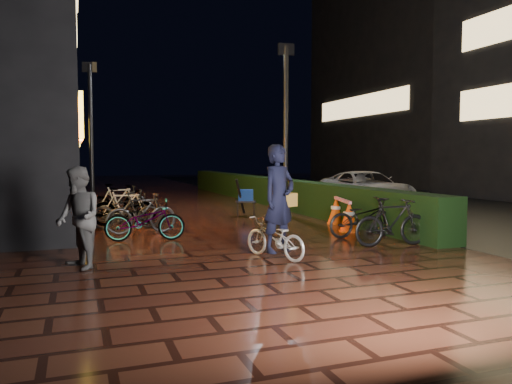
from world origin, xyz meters
name	(u,v)px	position (x,y,z in m)	size (l,w,h in m)	color
ground	(258,242)	(0.00, 0.00, 0.00)	(80.00, 80.00, 0.00)	#381911
asphalt_road	(442,206)	(9.00, 5.00, 0.00)	(11.00, 60.00, 0.01)	black
hedge	(267,190)	(3.30, 8.00, 0.50)	(0.70, 20.00, 1.00)	black
bystander_person	(78,218)	(-3.56, -1.45, 0.82)	(0.79, 0.62, 1.64)	#525154
van	(365,189)	(6.26, 5.80, 0.64)	(2.09, 4.54, 1.26)	#A2A2A6
lamp_post_hedge	(286,122)	(2.48, 4.31, 2.86)	(0.50, 0.15, 5.19)	black
lamp_post_sf	(91,130)	(-3.07, 7.43, 2.66)	(0.46, 0.18, 4.84)	black
cyclist	(277,217)	(-0.31, -1.78, 0.74)	(0.99, 1.47, 1.99)	silver
traffic_barrier	(342,213)	(2.69, 1.21, 0.37)	(0.89, 1.82, 0.74)	#FF4D0D
cart_assembly	(245,197)	(1.21, 4.42, 0.59)	(0.78, 0.67, 1.15)	black
parked_bikes_storefront	(127,207)	(-2.33, 3.67, 0.46)	(1.93, 6.10, 0.97)	black
parked_bikes_hedge	(376,219)	(2.36, -0.78, 0.46)	(1.74, 1.78, 0.97)	black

